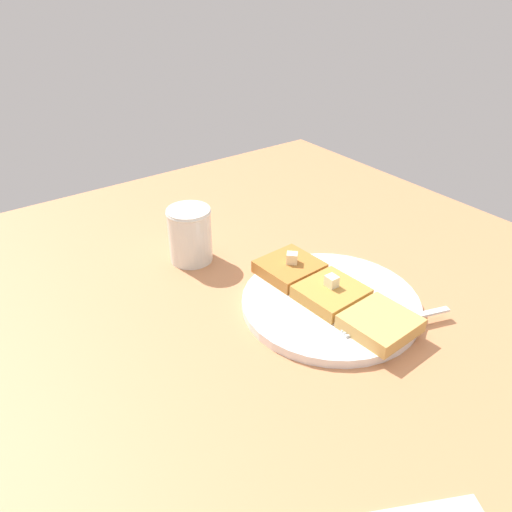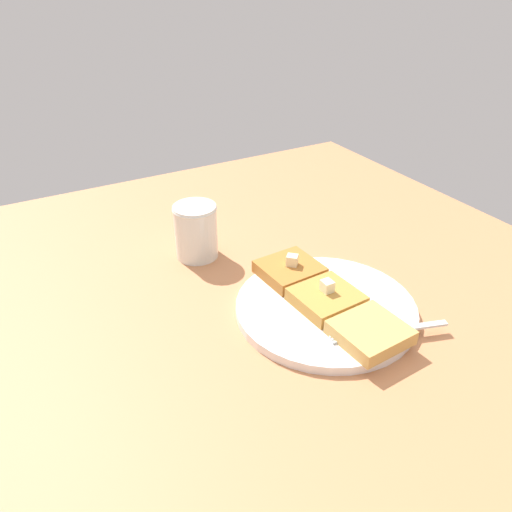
# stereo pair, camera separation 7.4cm
# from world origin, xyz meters

# --- Properties ---
(table_surface) EXTENTS (1.11, 1.11, 0.02)m
(table_surface) POSITION_xyz_m (0.00, 0.00, 0.01)
(table_surface) COLOR #BB784D
(table_surface) RESTS_ON ground
(plate) EXTENTS (0.25, 0.25, 0.01)m
(plate) POSITION_xyz_m (0.04, 0.10, 0.03)
(plate) COLOR white
(plate) RESTS_ON table_surface
(toast_slice_left) EXTENTS (0.09, 0.09, 0.02)m
(toast_slice_left) POSITION_xyz_m (-0.05, 0.10, 0.05)
(toast_slice_left) COLOR #AE6B2C
(toast_slice_left) RESTS_ON plate
(toast_slice_middle) EXTENTS (0.09, 0.09, 0.02)m
(toast_slice_middle) POSITION_xyz_m (0.04, 0.10, 0.05)
(toast_slice_middle) COLOR #BC8438
(toast_slice_middle) RESTS_ON plate
(toast_slice_right) EXTENTS (0.09, 0.09, 0.02)m
(toast_slice_right) POSITION_xyz_m (0.13, 0.11, 0.05)
(toast_slice_right) COLOR tan
(toast_slice_right) RESTS_ON plate
(butter_pat_primary) EXTENTS (0.02, 0.02, 0.02)m
(butter_pat_primary) POSITION_xyz_m (-0.04, 0.10, 0.07)
(butter_pat_primary) COLOR beige
(butter_pat_primary) RESTS_ON toast_slice_left
(butter_pat_secondary) EXTENTS (0.02, 0.01, 0.02)m
(butter_pat_secondary) POSITION_xyz_m (0.04, 0.10, 0.07)
(butter_pat_secondary) COLOR #F4ECC1
(butter_pat_secondary) RESTS_ON toast_slice_middle
(fork) EXTENTS (0.06, 0.16, 0.00)m
(fork) POSITION_xyz_m (0.12, 0.13, 0.04)
(fork) COLOR silver
(fork) RESTS_ON plate
(syrup_jar) EXTENTS (0.07, 0.07, 0.09)m
(syrup_jar) POSITION_xyz_m (-0.19, 0.01, 0.07)
(syrup_jar) COLOR #391B0B
(syrup_jar) RESTS_ON table_surface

